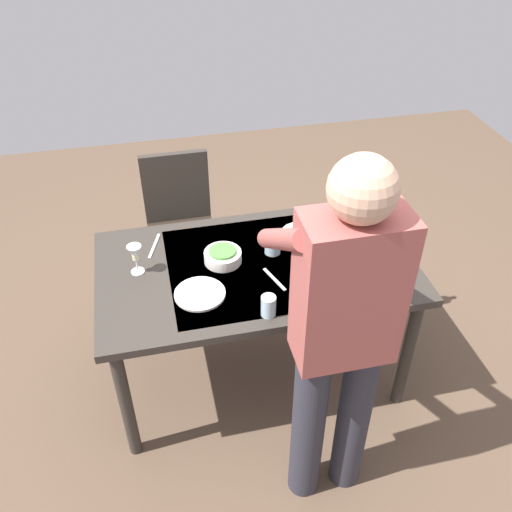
{
  "coord_description": "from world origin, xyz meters",
  "views": [
    {
      "loc": [
        0.46,
        2.02,
        2.44
      ],
      "look_at": [
        0.0,
        0.0,
        0.81
      ],
      "focal_mm": 39.09,
      "sensor_mm": 36.0,
      "label": 1
    }
  ],
  "objects_px": {
    "chair_near": "(180,219)",
    "wine_glass_left": "(135,254)",
    "water_cup_near_right": "(273,244)",
    "dinner_plate_near": "(200,294)",
    "dining_table": "(256,277)",
    "side_bowl_salad": "(223,256)",
    "wine_bottle": "(371,202)",
    "water_cup_far_left": "(321,255)",
    "serving_bowl_pasta": "(378,260)",
    "water_cup_near_left": "(268,306)",
    "person_server": "(341,332)",
    "dinner_plate_far": "(303,235)"
  },
  "relations": [
    {
      "from": "dinner_plate_near",
      "to": "dinner_plate_far",
      "type": "height_order",
      "value": "same"
    },
    {
      "from": "wine_bottle",
      "to": "wine_glass_left",
      "type": "distance_m",
      "value": 1.24
    },
    {
      "from": "chair_near",
      "to": "water_cup_far_left",
      "type": "bearing_deg",
      "value": 124.42
    },
    {
      "from": "dining_table",
      "to": "wine_glass_left",
      "type": "bearing_deg",
      "value": -6.81
    },
    {
      "from": "water_cup_far_left",
      "to": "dinner_plate_near",
      "type": "xyz_separation_m",
      "value": [
        0.6,
        0.1,
        -0.04
      ]
    },
    {
      "from": "serving_bowl_pasta",
      "to": "side_bowl_salad",
      "type": "xyz_separation_m",
      "value": [
        0.71,
        -0.19,
        0.0
      ]
    },
    {
      "from": "person_server",
      "to": "dinner_plate_far",
      "type": "bearing_deg",
      "value": -97.93
    },
    {
      "from": "wine_bottle",
      "to": "dinner_plate_near",
      "type": "height_order",
      "value": "wine_bottle"
    },
    {
      "from": "wine_bottle",
      "to": "side_bowl_salad",
      "type": "distance_m",
      "value": 0.84
    },
    {
      "from": "dining_table",
      "to": "water_cup_near_right",
      "type": "relative_size",
      "value": 14.7
    },
    {
      "from": "chair_near",
      "to": "wine_glass_left",
      "type": "bearing_deg",
      "value": 70.5
    },
    {
      "from": "serving_bowl_pasta",
      "to": "dinner_plate_far",
      "type": "bearing_deg",
      "value": -47.5
    },
    {
      "from": "side_bowl_salad",
      "to": "person_server",
      "type": "bearing_deg",
      "value": 112.62
    },
    {
      "from": "wine_glass_left",
      "to": "water_cup_near_right",
      "type": "distance_m",
      "value": 0.66
    },
    {
      "from": "wine_bottle",
      "to": "dinner_plate_near",
      "type": "relative_size",
      "value": 1.29
    },
    {
      "from": "serving_bowl_pasta",
      "to": "dinner_plate_near",
      "type": "relative_size",
      "value": 1.3
    },
    {
      "from": "water_cup_near_right",
      "to": "wine_glass_left",
      "type": "bearing_deg",
      "value": 0.64
    },
    {
      "from": "person_server",
      "to": "side_bowl_salad",
      "type": "height_order",
      "value": "person_server"
    },
    {
      "from": "water_cup_near_left",
      "to": "dinner_plate_far",
      "type": "height_order",
      "value": "water_cup_near_left"
    },
    {
      "from": "chair_near",
      "to": "wine_glass_left",
      "type": "distance_m",
      "value": 0.86
    },
    {
      "from": "water_cup_far_left",
      "to": "dining_table",
      "type": "bearing_deg",
      "value": -10.35
    },
    {
      "from": "dining_table",
      "to": "wine_bottle",
      "type": "xyz_separation_m",
      "value": [
        -0.67,
        -0.24,
        0.19
      ]
    },
    {
      "from": "dining_table",
      "to": "person_server",
      "type": "distance_m",
      "value": 0.77
    },
    {
      "from": "wine_bottle",
      "to": "side_bowl_salad",
      "type": "relative_size",
      "value": 1.64
    },
    {
      "from": "chair_near",
      "to": "person_server",
      "type": "xyz_separation_m",
      "value": [
        -0.45,
        1.51,
        0.43
      ]
    },
    {
      "from": "water_cup_near_right",
      "to": "dinner_plate_near",
      "type": "xyz_separation_m",
      "value": [
        0.39,
        0.23,
        -0.05
      ]
    },
    {
      "from": "person_server",
      "to": "side_bowl_salad",
      "type": "bearing_deg",
      "value": -67.38
    },
    {
      "from": "dining_table",
      "to": "wine_glass_left",
      "type": "distance_m",
      "value": 0.59
    },
    {
      "from": "water_cup_near_right",
      "to": "side_bowl_salad",
      "type": "height_order",
      "value": "water_cup_near_right"
    },
    {
      "from": "wine_bottle",
      "to": "water_cup_near_left",
      "type": "relative_size",
      "value": 3.02
    },
    {
      "from": "water_cup_near_left",
      "to": "dinner_plate_far",
      "type": "bearing_deg",
      "value": -120.71
    },
    {
      "from": "dining_table",
      "to": "wine_bottle",
      "type": "distance_m",
      "value": 0.74
    },
    {
      "from": "water_cup_near_left",
      "to": "dining_table",
      "type": "bearing_deg",
      "value": -93.98
    },
    {
      "from": "wine_bottle",
      "to": "dinner_plate_far",
      "type": "bearing_deg",
      "value": 9.99
    },
    {
      "from": "side_bowl_salad",
      "to": "serving_bowl_pasta",
      "type": "bearing_deg",
      "value": 164.96
    },
    {
      "from": "person_server",
      "to": "dining_table",
      "type": "bearing_deg",
      "value": -76.8
    },
    {
      "from": "wine_glass_left",
      "to": "water_cup_far_left",
      "type": "distance_m",
      "value": 0.87
    },
    {
      "from": "water_cup_near_right",
      "to": "dinner_plate_near",
      "type": "distance_m",
      "value": 0.46
    },
    {
      "from": "chair_near",
      "to": "wine_glass_left",
      "type": "height_order",
      "value": "chair_near"
    },
    {
      "from": "person_server",
      "to": "dinner_plate_far",
      "type": "distance_m",
      "value": 0.9
    },
    {
      "from": "dining_table",
      "to": "water_cup_far_left",
      "type": "bearing_deg",
      "value": 169.65
    },
    {
      "from": "side_bowl_salad",
      "to": "water_cup_far_left",
      "type": "bearing_deg",
      "value": 166.07
    },
    {
      "from": "wine_bottle",
      "to": "dinner_plate_far",
      "type": "relative_size",
      "value": 1.29
    },
    {
      "from": "water_cup_far_left",
      "to": "water_cup_near_right",
      "type": "bearing_deg",
      "value": -32.06
    },
    {
      "from": "person_server",
      "to": "water_cup_near_right",
      "type": "relative_size",
      "value": 16.43
    },
    {
      "from": "dining_table",
      "to": "wine_bottle",
      "type": "bearing_deg",
      "value": -160.31
    },
    {
      "from": "serving_bowl_pasta",
      "to": "water_cup_near_left",
      "type": "bearing_deg",
      "value": 19.79
    },
    {
      "from": "person_server",
      "to": "water_cup_near_left",
      "type": "height_order",
      "value": "person_server"
    },
    {
      "from": "side_bowl_salad",
      "to": "dinner_plate_near",
      "type": "distance_m",
      "value": 0.26
    },
    {
      "from": "serving_bowl_pasta",
      "to": "dinner_plate_far",
      "type": "height_order",
      "value": "serving_bowl_pasta"
    }
  ]
}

